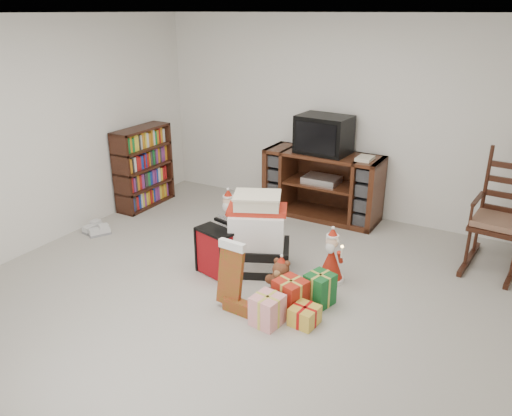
{
  "coord_description": "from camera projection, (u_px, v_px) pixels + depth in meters",
  "views": [
    {
      "loc": [
        2.17,
        -3.51,
        2.53
      ],
      "look_at": [
        -0.13,
        0.6,
        0.65
      ],
      "focal_mm": 35.0,
      "sensor_mm": 36.0,
      "label": 1
    }
  ],
  "objects": [
    {
      "name": "mrs_claus_figurine",
      "position": [
        229.0,
        218.0,
        5.9
      ],
      "size": [
        0.29,
        0.28,
        0.6
      ],
      "color": "#9F2011",
      "rests_on": "floor"
    },
    {
      "name": "rocking_chair",
      "position": [
        498.0,
        227.0,
        5.16
      ],
      "size": [
        0.59,
        0.9,
        1.29
      ],
      "rotation": [
        0.0,
        0.0,
        -0.1
      ],
      "color": "#391A0F",
      "rests_on": "floor"
    },
    {
      "name": "room",
      "position": [
        235.0,
        169.0,
        4.31
      ],
      "size": [
        5.01,
        5.01,
        2.51
      ],
      "color": "beige",
      "rests_on": "ground"
    },
    {
      "name": "red_suitcase",
      "position": [
        216.0,
        252.0,
        5.03
      ],
      "size": [
        0.42,
        0.29,
        0.58
      ],
      "rotation": [
        0.0,
        0.0,
        -0.25
      ],
      "color": "maroon",
      "rests_on": "floor"
    },
    {
      "name": "gift_cluster",
      "position": [
        296.0,
        304.0,
        4.39
      ],
      "size": [
        0.5,
        0.76,
        0.23
      ],
      "color": "#AC2313",
      "rests_on": "floor"
    },
    {
      "name": "gift_pile",
      "position": [
        257.0,
        238.0,
        5.08
      ],
      "size": [
        0.79,
        0.7,
        0.82
      ],
      "rotation": [
        0.0,
        0.0,
        0.42
      ],
      "color": "black",
      "rests_on": "floor"
    },
    {
      "name": "tv_stand",
      "position": [
        322.0,
        185.0,
        6.42
      ],
      "size": [
        1.5,
        0.56,
        0.85
      ],
      "rotation": [
        0.0,
        0.0,
        -0.02
      ],
      "color": "#492514",
      "rests_on": "floor"
    },
    {
      "name": "santa_figurine",
      "position": [
        331.0,
        260.0,
        4.93
      ],
      "size": [
        0.28,
        0.27,
        0.57
      ],
      "color": "#9F2011",
      "rests_on": "floor"
    },
    {
      "name": "sneaker_pair",
      "position": [
        96.0,
        230.0,
        6.04
      ],
      "size": [
        0.33,
        0.27,
        0.09
      ],
      "rotation": [
        0.0,
        0.0,
        -0.24
      ],
      "color": "silver",
      "rests_on": "floor"
    },
    {
      "name": "crt_television",
      "position": [
        324.0,
        135.0,
        6.18
      ],
      "size": [
        0.67,
        0.51,
        0.47
      ],
      "rotation": [
        0.0,
        0.0,
        -0.08
      ],
      "color": "black",
      "rests_on": "tv_stand"
    },
    {
      "name": "stocking",
      "position": [
        231.0,
        275.0,
        4.45
      ],
      "size": [
        0.31,
        0.15,
        0.65
      ],
      "primitive_type": null,
      "rotation": [
        0.0,
        0.0,
        -0.07
      ],
      "color": "#0C670B",
      "rests_on": "floor"
    },
    {
      "name": "teddy_bear",
      "position": [
        282.0,
        279.0,
        4.71
      ],
      "size": [
        0.24,
        0.21,
        0.36
      ],
      "color": "brown",
      "rests_on": "floor"
    },
    {
      "name": "bookshelf",
      "position": [
        144.0,
        169.0,
        6.76
      ],
      "size": [
        0.3,
        0.89,
        1.08
      ],
      "color": "#391A0F",
      "rests_on": "floor"
    }
  ]
}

